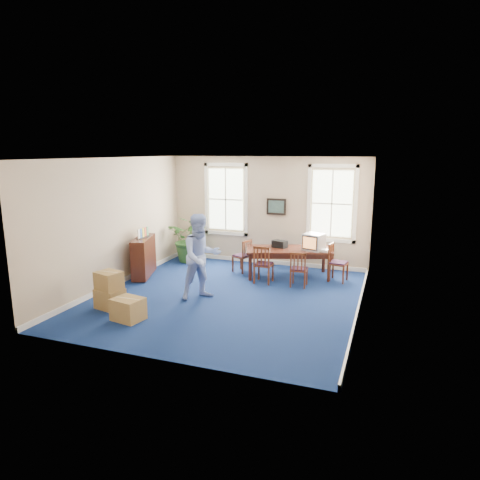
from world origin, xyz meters
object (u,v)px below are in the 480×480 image
(chair_near_left, at_px, (264,264))
(cardboard_boxes, at_px, (121,289))
(crt_tv, at_px, (314,242))
(potted_plant, at_px, (191,239))
(man, at_px, (201,257))
(credenza, at_px, (144,257))
(conference_table, at_px, (288,262))

(chair_near_left, xyz_separation_m, cardboard_boxes, (-2.40, -2.79, -0.07))
(crt_tv, bearing_deg, potted_plant, -169.01)
(man, height_order, potted_plant, man)
(credenza, distance_m, potted_plant, 1.93)
(crt_tv, relative_size, credenza, 0.40)
(chair_near_left, xyz_separation_m, credenza, (-3.23, -0.55, 0.03))
(man, relative_size, potted_plant, 1.37)
(crt_tv, bearing_deg, chair_near_left, -125.87)
(chair_near_left, bearing_deg, crt_tv, -143.42)
(conference_table, xyz_separation_m, credenza, (-3.69, -1.32, 0.14))
(man, bearing_deg, crt_tv, 1.51)
(man, bearing_deg, conference_table, 11.11)
(chair_near_left, relative_size, potted_plant, 0.69)
(conference_table, distance_m, potted_plant, 3.24)
(crt_tv, distance_m, credenza, 4.60)
(conference_table, distance_m, cardboard_boxes, 4.57)
(credenza, distance_m, cardboard_boxes, 2.39)
(man, bearing_deg, potted_plant, 72.93)
(potted_plant, bearing_deg, man, -59.78)
(crt_tv, relative_size, man, 0.27)
(conference_table, relative_size, cardboard_boxes, 1.51)
(potted_plant, xyz_separation_m, cardboard_boxes, (0.32, -4.09, -0.29))
(crt_tv, bearing_deg, conference_table, -157.50)
(man, distance_m, cardboard_boxes, 1.89)
(crt_tv, relative_size, chair_near_left, 0.53)
(potted_plant, bearing_deg, credenza, -105.46)
(credenza, bearing_deg, cardboard_boxes, -88.34)
(conference_table, height_order, man, man)
(man, relative_size, credenza, 1.48)
(chair_near_left, xyz_separation_m, potted_plant, (-2.72, 1.30, 0.22))
(crt_tv, distance_m, potted_plant, 3.89)
(credenza, bearing_deg, potted_plant, 55.88)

